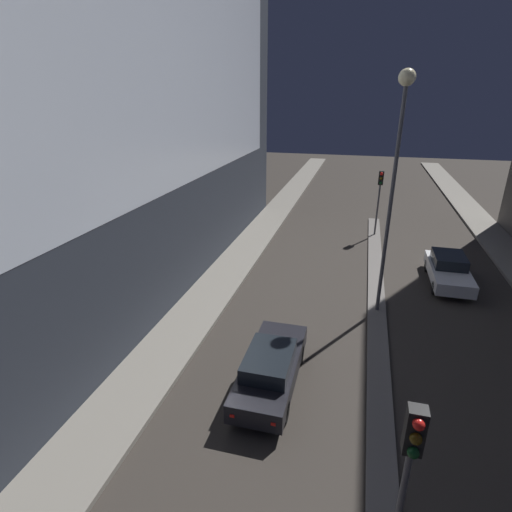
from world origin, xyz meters
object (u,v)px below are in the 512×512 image
Objects in this scene: traffic_light_near at (409,463)px; street_lamp at (398,146)px; car_left_lane at (271,367)px; car_right_lane at (448,270)px; traffic_light_mid at (380,189)px.

street_lamp is (0.00, 11.26, 3.97)m from traffic_light_near.
street_lamp is 2.07× the size of car_left_lane.
car_right_lane is (7.11, 10.13, -0.01)m from car_left_lane.
traffic_light_mid is 8.06m from car_right_lane.
traffic_light_near is at bearing -103.09° from car_right_lane.
traffic_light_near is 0.91× the size of car_left_lane.
traffic_light_near is 11.94m from street_lamp.
street_lamp is at bearing 90.00° from traffic_light_near.
traffic_light_near is at bearing -55.47° from car_left_lane.
street_lamp is at bearing -90.00° from traffic_light_mid.
car_right_lane is (3.56, 4.04, -6.56)m from street_lamp.
traffic_light_near reaches higher than car_right_lane.
traffic_light_near is 22.06m from traffic_light_mid.
traffic_light_near reaches higher than car_left_lane.
traffic_light_mid reaches higher than car_right_lane.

